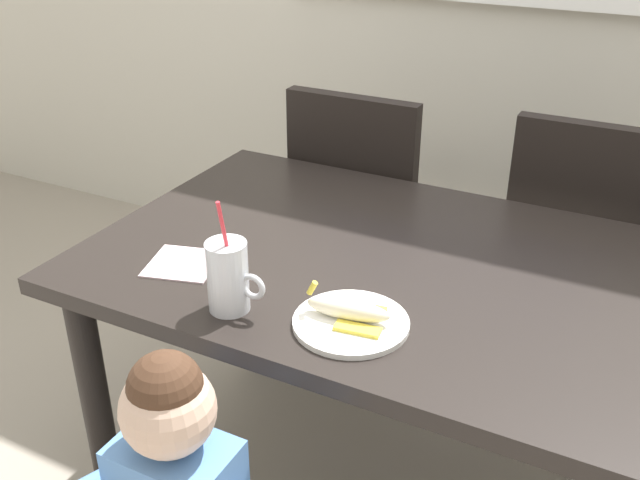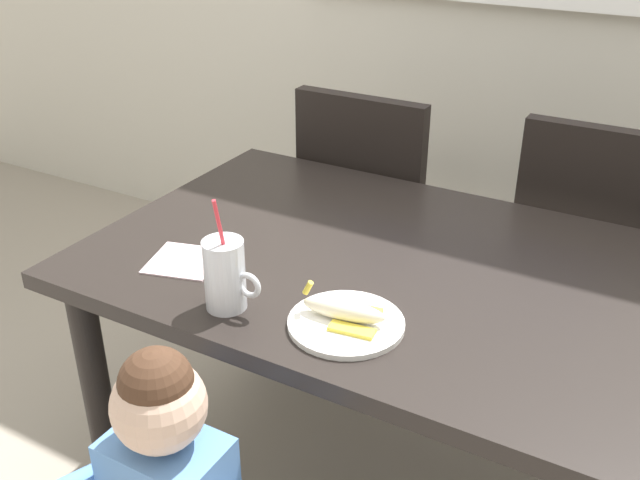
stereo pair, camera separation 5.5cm
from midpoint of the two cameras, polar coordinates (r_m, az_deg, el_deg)
dining_table at (r=1.72m, az=3.68°, el=-4.43°), size 1.33×0.91×0.76m
dining_chair_left at (r=2.39m, az=2.89°, el=2.31°), size 0.44×0.45×0.96m
dining_chair_right at (r=2.28m, az=19.27°, el=-0.60°), size 0.44×0.44×0.96m
milk_cup at (r=1.45m, az=-8.31°, el=-3.18°), size 0.13×0.08×0.25m
snack_plate at (r=1.42m, az=1.35°, el=-6.57°), size 0.23×0.23×0.01m
peeled_banana at (r=1.41m, az=1.23°, el=-5.57°), size 0.17×0.11×0.07m
paper_napkin at (r=1.66m, az=-11.71°, el=-1.84°), size 0.18×0.18×0.00m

